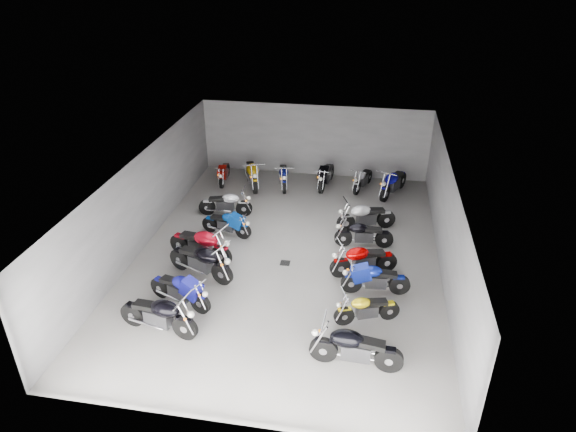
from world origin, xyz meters
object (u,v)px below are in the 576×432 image
motorcycle_back_c (284,175)px  motorcycle_left_f (226,204)px  motorcycle_right_a (355,348)px  motorcycle_left_c (201,261)px  motorcycle_back_d (326,175)px  motorcycle_back_a (224,173)px  motorcycle_back_e (363,179)px  motorcycle_right_d (363,260)px  motorcycle_left_b (180,290)px  motorcycle_right_f (366,216)px  drain_grate (285,263)px  motorcycle_left_d (201,244)px  motorcycle_back_b (252,173)px  motorcycle_right_e (363,234)px  motorcycle_right_b (366,309)px  motorcycle_left_a (159,315)px  motorcycle_back_f (393,183)px  motorcycle_right_c (375,279)px  motorcycle_left_e (227,224)px

motorcycle_back_c → motorcycle_left_f: bearing=48.4°
motorcycle_left_f → motorcycle_right_a: (5.31, -7.21, 0.06)m
motorcycle_left_f → motorcycle_right_a: size_ratio=0.89×
motorcycle_left_c → motorcycle_back_d: (3.13, 7.44, -0.05)m
motorcycle_back_a → motorcycle_back_e: motorcycle_back_e is taller
motorcycle_right_d → motorcycle_back_a: bearing=23.9°
motorcycle_left_b → motorcycle_right_f: (5.09, 5.40, 0.02)m
drain_grate → motorcycle_right_d: 2.58m
motorcycle_right_a → motorcycle_left_d: bearing=55.3°
motorcycle_left_b → motorcycle_back_a: motorcycle_left_b is taller
motorcycle_right_a → motorcycle_back_b: size_ratio=1.02×
motorcycle_right_f → motorcycle_back_e: 3.53m
motorcycle_left_c → motorcycle_right_e: (4.91, 2.68, -0.09)m
motorcycle_right_b → motorcycle_back_a: size_ratio=0.96×
motorcycle_right_e → motorcycle_right_d: bearing=176.4°
motorcycle_left_a → motorcycle_back_c: bearing=-178.6°
drain_grate → motorcycle_left_c: (-2.45, -1.18, 0.57)m
motorcycle_back_b → motorcycle_back_f: motorcycle_back_b is taller
drain_grate → motorcycle_right_e: bearing=31.4°
motorcycle_right_e → motorcycle_back_b: motorcycle_back_b is taller
drain_grate → motorcycle_left_f: (-2.82, 2.94, 0.49)m
drain_grate → motorcycle_left_b: bearing=-134.2°
motorcycle_left_d → motorcycle_right_d: 5.30m
motorcycle_left_a → motorcycle_back_e: (4.98, 10.14, -0.10)m
motorcycle_right_d → motorcycle_back_e: 6.46m
motorcycle_right_a → motorcycle_right_b: bearing=-4.5°
motorcycle_left_f → motorcycle_right_c: size_ratio=1.00×
motorcycle_right_e → motorcycle_right_b: bearing=177.9°
motorcycle_left_f → motorcycle_left_d: bearing=-4.9°
motorcycle_right_f → motorcycle_back_f: 3.31m
motorcycle_left_f → motorcycle_back_e: bearing=117.5°
motorcycle_left_f → motorcycle_back_a: (-0.94, 3.01, -0.05)m
motorcycle_right_c → motorcycle_left_a: bearing=109.6°
motorcycle_left_d → motorcycle_back_f: 8.77m
motorcycle_right_b → motorcycle_back_c: 9.30m
motorcycle_left_e → motorcycle_left_f: motorcycle_left_f is taller
motorcycle_left_b → motorcycle_back_f: bearing=165.2°
motorcycle_right_d → motorcycle_back_b: bearing=18.1°
motorcycle_right_f → motorcycle_back_b: bearing=37.8°
motorcycle_right_c → motorcycle_back_b: (-5.37, 6.91, 0.08)m
drain_grate → motorcycle_right_c: (2.91, -1.14, 0.49)m
motorcycle_back_f → motorcycle_back_c: bearing=24.0°
motorcycle_right_e → motorcycle_back_d: (-1.78, 4.76, 0.04)m
motorcycle_right_c → motorcycle_back_f: size_ratio=0.96×
drain_grate → motorcycle_left_a: motorcycle_left_a is taller
motorcycle_right_c → motorcycle_back_a: (-6.67, 7.09, -0.05)m
motorcycle_left_e → motorcycle_right_e: 4.84m
motorcycle_left_b → motorcycle_right_b: 5.31m
motorcycle_left_d → motorcycle_left_b: bearing=21.3°
motorcycle_left_b → motorcycle_right_d: size_ratio=0.98×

